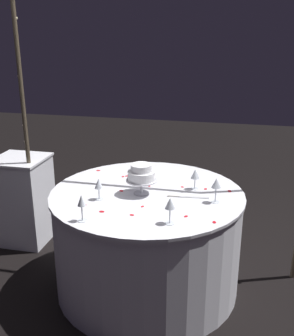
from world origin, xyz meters
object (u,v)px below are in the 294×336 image
at_px(wine_glass_0, 82,202).
at_px(decorative_arch, 157,86).
at_px(wine_glass_3, 216,184).
at_px(wine_glass_4, 195,175).
at_px(tiered_cake, 141,174).
at_px(cake_knife, 186,197).
at_px(wine_glass_2, 99,184).
at_px(wine_glass_1, 170,204).
at_px(side_table, 24,200).
at_px(main_table, 147,240).

bearing_deg(wine_glass_0, decorative_arch, 72.36).
xyz_separation_m(wine_glass_3, wine_glass_4, (-0.17, 0.21, -0.02)).
relative_size(decorative_arch, tiered_cake, 10.41).
bearing_deg(cake_knife, wine_glass_3, -12.00).
distance_m(wine_glass_2, wine_glass_3, 0.81).
xyz_separation_m(decorative_arch, tiered_cake, (-0.03, -0.39, -0.57)).
bearing_deg(tiered_cake, wine_glass_2, -147.79).
bearing_deg(wine_glass_1, side_table, 149.00).
distance_m(wine_glass_1, wine_glass_2, 0.60).
bearing_deg(wine_glass_2, side_table, 146.15).
xyz_separation_m(tiered_cake, wine_glass_4, (0.37, 0.17, -0.03)).
height_order(wine_glass_0, wine_glass_2, wine_glass_0).
distance_m(wine_glass_3, cake_knife, 0.25).
height_order(main_table, wine_glass_4, wine_glass_4).
relative_size(wine_glass_0, wine_glass_3, 1.00).
distance_m(main_table, tiered_cake, 0.54).
distance_m(tiered_cake, cake_knife, 0.35).
relative_size(main_table, wine_glass_0, 8.14).
xyz_separation_m(side_table, wine_glass_1, (1.53, -0.92, 0.51)).
height_order(main_table, wine_glass_0, wine_glass_0).
distance_m(wine_glass_1, wine_glass_3, 0.46).
relative_size(decorative_arch, wine_glass_3, 13.32).
distance_m(wine_glass_0, cake_knife, 0.78).
bearing_deg(main_table, wine_glass_4, 22.80).
xyz_separation_m(tiered_cake, wine_glass_0, (-0.25, -0.51, -0.02)).
bearing_deg(wine_glass_4, cake_knife, -104.85).
bearing_deg(wine_glass_4, wine_glass_3, -52.20).
distance_m(side_table, wine_glass_4, 1.72).
xyz_separation_m(side_table, wine_glass_0, (1.00, -1.01, 0.51)).
bearing_deg(decorative_arch, wine_glass_0, -107.64).
distance_m(decorative_arch, side_table, 1.69).
bearing_deg(main_table, wine_glass_0, -117.97).
height_order(wine_glass_4, cake_knife, wine_glass_4).
relative_size(decorative_arch, wine_glass_0, 13.36).
distance_m(wine_glass_2, cake_knife, 0.62).
relative_size(decorative_arch, side_table, 2.85).
bearing_deg(cake_knife, side_table, 162.63).
distance_m(decorative_arch, wine_glass_0, 1.12).
distance_m(tiered_cake, wine_glass_0, 0.57).
bearing_deg(wine_glass_1, main_table, 118.25).
xyz_separation_m(wine_glass_1, wine_glass_2, (-0.54, 0.26, -0.02)).
bearing_deg(wine_glass_4, wine_glass_1, -98.14).
bearing_deg(cake_knife, wine_glass_0, -138.26).
relative_size(tiered_cake, wine_glass_3, 1.28).
bearing_deg(wine_glass_1, wine_glass_0, -171.01).
xyz_separation_m(wine_glass_0, wine_glass_2, (-0.01, 0.34, -0.02)).
height_order(tiered_cake, cake_knife, tiered_cake).
distance_m(decorative_arch, tiered_cake, 0.70).
relative_size(main_table, tiered_cake, 6.34).
relative_size(side_table, wine_glass_3, 4.67).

